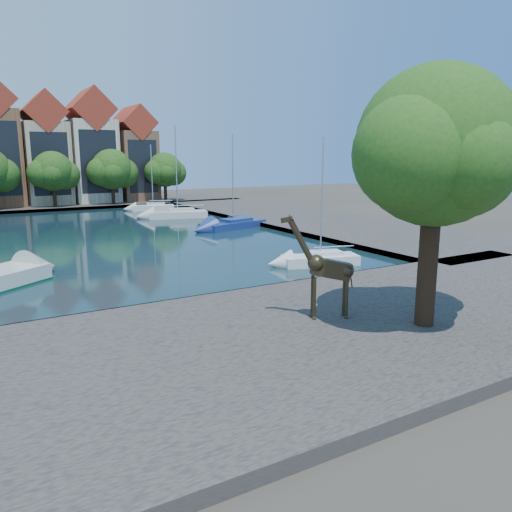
# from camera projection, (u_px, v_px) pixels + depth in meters

# --- Properties ---
(ground) EXTENTS (160.00, 160.00, 0.00)m
(ground) POSITION_uv_depth(u_px,v_px,m) (179.00, 307.00, 25.21)
(ground) COLOR #38332B
(ground) RESTS_ON ground
(water_basin) EXTENTS (38.00, 50.00, 0.08)m
(water_basin) POSITION_uv_depth(u_px,v_px,m) (81.00, 239.00, 45.49)
(water_basin) COLOR black
(water_basin) RESTS_ON ground
(near_quay) EXTENTS (50.00, 14.00, 0.50)m
(near_quay) POSITION_uv_depth(u_px,v_px,m) (247.00, 348.00, 19.25)
(near_quay) COLOR #4B4541
(near_quay) RESTS_ON ground
(far_quay) EXTENTS (60.00, 16.00, 0.50)m
(far_quay) POSITION_uv_depth(u_px,v_px,m) (35.00, 206.00, 72.49)
(far_quay) COLOR #4B4541
(far_quay) RESTS_ON ground
(right_quay) EXTENTS (14.00, 52.00, 0.50)m
(right_quay) POSITION_uv_depth(u_px,v_px,m) (304.00, 219.00, 57.83)
(right_quay) COLOR #4B4541
(right_quay) RESTS_ON ground
(plane_tree) EXTENTS (8.32, 6.40, 10.62)m
(plane_tree) POSITION_uv_depth(u_px,v_px,m) (438.00, 152.00, 19.84)
(plane_tree) COLOR #332114
(plane_tree) RESTS_ON near_quay
(townhouse_east_inner) EXTENTS (5.94, 9.18, 15.79)m
(townhouse_east_inner) POSITION_uv_depth(u_px,v_px,m) (45.00, 153.00, 71.96)
(townhouse_east_inner) COLOR tan
(townhouse_east_inner) RESTS_ON far_quay
(townhouse_east_mid) EXTENTS (6.43, 9.18, 16.65)m
(townhouse_east_mid) POSITION_uv_depth(u_px,v_px,m) (91.00, 151.00, 75.11)
(townhouse_east_mid) COLOR beige
(townhouse_east_mid) RESTS_ON far_quay
(townhouse_east_end) EXTENTS (5.44, 9.18, 14.43)m
(townhouse_east_end) POSITION_uv_depth(u_px,v_px,m) (134.00, 157.00, 78.53)
(townhouse_east_end) COLOR brown
(townhouse_east_end) RESTS_ON far_quay
(far_tree_mid_east) EXTENTS (7.02, 5.40, 7.52)m
(far_tree_mid_east) POSITION_uv_depth(u_px,v_px,m) (54.00, 173.00, 67.89)
(far_tree_mid_east) COLOR #332114
(far_tree_mid_east) RESTS_ON far_quay
(far_tree_east) EXTENTS (7.54, 5.80, 7.84)m
(far_tree_east) POSITION_uv_depth(u_px,v_px,m) (113.00, 171.00, 71.84)
(far_tree_east) COLOR #332114
(far_tree_east) RESTS_ON far_quay
(far_tree_far_east) EXTENTS (6.76, 5.20, 7.36)m
(far_tree_far_east) POSITION_uv_depth(u_px,v_px,m) (165.00, 171.00, 75.83)
(far_tree_far_east) COLOR #332114
(far_tree_far_east) RESTS_ON far_quay
(giraffe_statue) EXTENTS (3.03, 1.60, 4.54)m
(giraffe_statue) POSITION_uv_depth(u_px,v_px,m) (326.00, 268.00, 21.67)
(giraffe_statue) COLOR #312818
(giraffe_statue) RESTS_ON near_quay
(sailboat_right_a) EXTENTS (5.53, 3.27, 8.63)m
(sailboat_right_a) POSITION_uv_depth(u_px,v_px,m) (320.00, 257.00, 34.42)
(sailboat_right_a) COLOR white
(sailboat_right_a) RESTS_ON water_basin
(sailboat_right_b) EXTENTS (7.70, 4.43, 9.48)m
(sailboat_right_b) POSITION_uv_depth(u_px,v_px,m) (233.00, 223.00, 51.61)
(sailboat_right_b) COLOR navy
(sailboat_right_b) RESTS_ON water_basin
(sailboat_right_c) EXTENTS (7.28, 4.09, 10.88)m
(sailboat_right_c) POSITION_uv_depth(u_px,v_px,m) (178.00, 213.00, 59.87)
(sailboat_right_c) COLOR silver
(sailboat_right_c) RESTS_ON water_basin
(sailboat_right_d) EXTENTS (5.83, 3.40, 8.78)m
(sailboat_right_d) POSITION_uv_depth(u_px,v_px,m) (153.00, 206.00, 67.80)
(sailboat_right_d) COLOR silver
(sailboat_right_d) RESTS_ON water_basin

